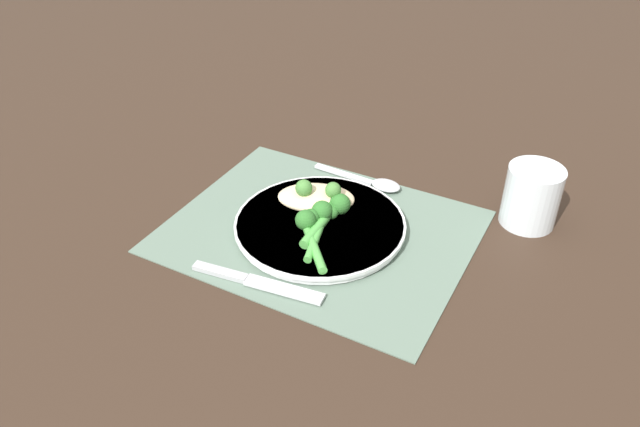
% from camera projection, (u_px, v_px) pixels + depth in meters
% --- Properties ---
extents(ground_plane, '(3.00, 3.00, 0.00)m').
position_uv_depth(ground_plane, '(320.00, 232.00, 0.92)').
color(ground_plane, '#332319').
extents(placemat, '(0.43, 0.34, 0.00)m').
position_uv_depth(placemat, '(320.00, 231.00, 0.92)').
color(placemat, slate).
rests_on(placemat, ground_plane).
extents(plate, '(0.25, 0.25, 0.01)m').
position_uv_depth(plate, '(320.00, 225.00, 0.91)').
color(plate, white).
rests_on(plate, placemat).
extents(chicken_fillet, '(0.13, 0.11, 0.02)m').
position_uv_depth(chicken_fillet, '(316.00, 198.00, 0.94)').
color(chicken_fillet, beige).
rests_on(chicken_fillet, plate).
extents(pesto_dollop_primary, '(0.02, 0.02, 0.02)m').
position_uv_depth(pesto_dollop_primary, '(331.00, 189.00, 0.92)').
color(pesto_dollop_primary, '#477F38').
rests_on(pesto_dollop_primary, chicken_fillet).
extents(pesto_dollop_secondary, '(0.03, 0.03, 0.03)m').
position_uv_depth(pesto_dollop_secondary, '(304.00, 188.00, 0.92)').
color(pesto_dollop_secondary, '#477F38').
rests_on(pesto_dollop_secondary, chicken_fillet).
extents(broccoli_stalk_left, '(0.05, 0.12, 0.03)m').
position_uv_depth(broccoli_stalk_left, '(331.00, 210.00, 0.91)').
color(broccoli_stalk_left, '#51A847').
rests_on(broccoli_stalk_left, plate).
extents(broccoli_stalk_rear, '(0.05, 0.12, 0.03)m').
position_uv_depth(broccoli_stalk_rear, '(323.00, 217.00, 0.90)').
color(broccoli_stalk_rear, '#51A847').
rests_on(broccoli_stalk_rear, plate).
extents(broccoli_stalk_front, '(0.09, 0.11, 0.03)m').
position_uv_depth(broccoli_stalk_front, '(309.00, 226.00, 0.88)').
color(broccoli_stalk_front, '#51A847').
rests_on(broccoli_stalk_front, plate).
extents(knife, '(0.19, 0.04, 0.01)m').
position_uv_depth(knife, '(255.00, 281.00, 0.82)').
color(knife, silver).
rests_on(knife, placemat).
extents(spoon, '(0.16, 0.04, 0.01)m').
position_uv_depth(spoon, '(377.00, 183.00, 1.01)').
color(spoon, silver).
rests_on(spoon, placemat).
extents(water_glass, '(0.08, 0.08, 0.09)m').
position_uv_depth(water_glass, '(532.00, 196.00, 0.91)').
color(water_glass, silver).
rests_on(water_glass, ground_plane).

